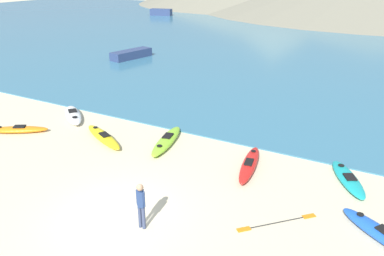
{
  "coord_description": "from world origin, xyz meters",
  "views": [
    {
      "loc": [
        7.01,
        -7.81,
        7.51
      ],
      "look_at": [
        -0.85,
        6.71,
        0.5
      ],
      "focal_mm": 35.0,
      "sensor_mm": 36.0,
      "label": 1
    }
  ],
  "objects_px": {
    "kayak_on_sand_4": "(167,141)",
    "kayak_on_sand_5": "(380,233)",
    "person_near_foreground": "(141,203)",
    "moored_boat_0": "(161,12)",
    "loose_paddle": "(277,223)",
    "kayak_on_sand_2": "(249,164)",
    "moored_boat_1": "(131,54)",
    "kayak_on_sand_3": "(17,130)",
    "kayak_on_sand_1": "(73,115)",
    "kayak_on_sand_6": "(103,137)",
    "kayak_on_sand_0": "(348,179)"
  },
  "relations": [
    {
      "from": "kayak_on_sand_1",
      "to": "kayak_on_sand_4",
      "type": "height_order",
      "value": "kayak_on_sand_1"
    },
    {
      "from": "kayak_on_sand_2",
      "to": "moored_boat_1",
      "type": "height_order",
      "value": "moored_boat_1"
    },
    {
      "from": "person_near_foreground",
      "to": "moored_boat_1",
      "type": "height_order",
      "value": "person_near_foreground"
    },
    {
      "from": "loose_paddle",
      "to": "kayak_on_sand_2",
      "type": "bearing_deg",
      "value": 124.66
    },
    {
      "from": "kayak_on_sand_2",
      "to": "person_near_foreground",
      "type": "relative_size",
      "value": 2.1
    },
    {
      "from": "kayak_on_sand_4",
      "to": "moored_boat_1",
      "type": "bearing_deg",
      "value": 131.94
    },
    {
      "from": "kayak_on_sand_6",
      "to": "moored_boat_1",
      "type": "relative_size",
      "value": 0.79
    },
    {
      "from": "kayak_on_sand_0",
      "to": "moored_boat_0",
      "type": "distance_m",
      "value": 57.19
    },
    {
      "from": "moored_boat_1",
      "to": "kayak_on_sand_2",
      "type": "bearing_deg",
      "value": -40.46
    },
    {
      "from": "kayak_on_sand_1",
      "to": "moored_boat_1",
      "type": "relative_size",
      "value": 0.69
    },
    {
      "from": "kayak_on_sand_1",
      "to": "moored_boat_0",
      "type": "bearing_deg",
      "value": 117.21
    },
    {
      "from": "kayak_on_sand_5",
      "to": "person_near_foreground",
      "type": "height_order",
      "value": "person_near_foreground"
    },
    {
      "from": "kayak_on_sand_2",
      "to": "kayak_on_sand_5",
      "type": "relative_size",
      "value": 1.25
    },
    {
      "from": "kayak_on_sand_3",
      "to": "kayak_on_sand_6",
      "type": "xyz_separation_m",
      "value": [
        4.38,
        1.37,
        0.01
      ]
    },
    {
      "from": "moored_boat_1",
      "to": "loose_paddle",
      "type": "relative_size",
      "value": 2.0
    },
    {
      "from": "kayak_on_sand_5",
      "to": "kayak_on_sand_2",
      "type": "bearing_deg",
      "value": 155.87
    },
    {
      "from": "moored_boat_1",
      "to": "kayak_on_sand_0",
      "type": "bearing_deg",
      "value": -33.42
    },
    {
      "from": "kayak_on_sand_6",
      "to": "kayak_on_sand_0",
      "type": "bearing_deg",
      "value": 7.75
    },
    {
      "from": "moored_boat_0",
      "to": "kayak_on_sand_4",
      "type": "bearing_deg",
      "value": -56.93
    },
    {
      "from": "kayak_on_sand_6",
      "to": "moored_boat_1",
      "type": "distance_m",
      "value": 17.67
    },
    {
      "from": "kayak_on_sand_4",
      "to": "kayak_on_sand_5",
      "type": "height_order",
      "value": "kayak_on_sand_5"
    },
    {
      "from": "kayak_on_sand_4",
      "to": "moored_boat_0",
      "type": "height_order",
      "value": "moored_boat_0"
    },
    {
      "from": "kayak_on_sand_0",
      "to": "moored_boat_0",
      "type": "height_order",
      "value": "moored_boat_0"
    },
    {
      "from": "kayak_on_sand_0",
      "to": "person_near_foreground",
      "type": "height_order",
      "value": "person_near_foreground"
    },
    {
      "from": "kayak_on_sand_1",
      "to": "kayak_on_sand_3",
      "type": "height_order",
      "value": "kayak_on_sand_1"
    },
    {
      "from": "kayak_on_sand_1",
      "to": "loose_paddle",
      "type": "relative_size",
      "value": 1.37
    },
    {
      "from": "kayak_on_sand_3",
      "to": "moored_boat_1",
      "type": "bearing_deg",
      "value": 107.56
    },
    {
      "from": "kayak_on_sand_0",
      "to": "moored_boat_0",
      "type": "bearing_deg",
      "value": 129.95
    },
    {
      "from": "kayak_on_sand_3",
      "to": "loose_paddle",
      "type": "distance_m",
      "value": 13.59
    },
    {
      "from": "moored_boat_0",
      "to": "moored_boat_1",
      "type": "distance_m",
      "value": 34.56
    },
    {
      "from": "moored_boat_1",
      "to": "kayak_on_sand_1",
      "type": "bearing_deg",
      "value": -65.36
    },
    {
      "from": "kayak_on_sand_5",
      "to": "kayak_on_sand_3",
      "type": "bearing_deg",
      "value": 179.4
    },
    {
      "from": "kayak_on_sand_6",
      "to": "moored_boat_0",
      "type": "height_order",
      "value": "moored_boat_0"
    },
    {
      "from": "person_near_foreground",
      "to": "moored_boat_1",
      "type": "relative_size",
      "value": 0.38
    },
    {
      "from": "moored_boat_0",
      "to": "kayak_on_sand_2",
      "type": "bearing_deg",
      "value": -53.49
    },
    {
      "from": "kayak_on_sand_0",
      "to": "person_near_foreground",
      "type": "relative_size",
      "value": 1.81
    },
    {
      "from": "kayak_on_sand_4",
      "to": "loose_paddle",
      "type": "distance_m",
      "value": 7.11
    },
    {
      "from": "kayak_on_sand_0",
      "to": "kayak_on_sand_3",
      "type": "distance_m",
      "value": 15.45
    },
    {
      "from": "moored_boat_0",
      "to": "kayak_on_sand_5",
      "type": "bearing_deg",
      "value": -50.94
    },
    {
      "from": "kayak_on_sand_0",
      "to": "kayak_on_sand_4",
      "type": "xyz_separation_m",
      "value": [
        -7.9,
        -0.42,
        0.02
      ]
    },
    {
      "from": "kayak_on_sand_0",
      "to": "loose_paddle",
      "type": "relative_size",
      "value": 1.36
    },
    {
      "from": "kayak_on_sand_0",
      "to": "kayak_on_sand_5",
      "type": "relative_size",
      "value": 1.07
    },
    {
      "from": "kayak_on_sand_4",
      "to": "moored_boat_1",
      "type": "distance_m",
      "value": 18.6
    },
    {
      "from": "kayak_on_sand_2",
      "to": "moored_boat_0",
      "type": "bearing_deg",
      "value": 126.51
    },
    {
      "from": "person_near_foreground",
      "to": "moored_boat_0",
      "type": "relative_size",
      "value": 0.4
    },
    {
      "from": "kayak_on_sand_0",
      "to": "moored_boat_1",
      "type": "xyz_separation_m",
      "value": [
        -20.33,
        13.42,
        0.28
      ]
    },
    {
      "from": "kayak_on_sand_4",
      "to": "moored_boat_1",
      "type": "relative_size",
      "value": 0.83
    },
    {
      "from": "person_near_foreground",
      "to": "moored_boat_0",
      "type": "xyz_separation_m",
      "value": [
        -31.41,
        49.85,
        -0.29
      ]
    },
    {
      "from": "person_near_foreground",
      "to": "moored_boat_1",
      "type": "bearing_deg",
      "value": 127.71
    },
    {
      "from": "kayak_on_sand_1",
      "to": "loose_paddle",
      "type": "distance_m",
      "value": 13.06
    }
  ]
}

